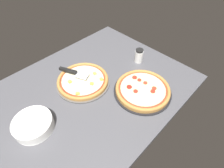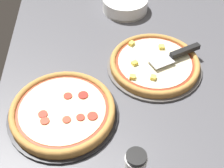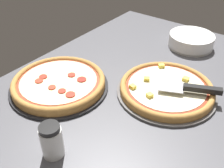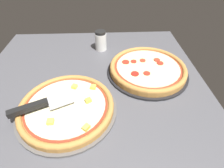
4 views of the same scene
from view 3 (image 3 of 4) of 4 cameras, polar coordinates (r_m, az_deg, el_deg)
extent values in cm
cube|color=#4C4C51|center=(102.36, 7.31, -1.47)|extent=(128.77, 100.79, 3.60)
cylinder|color=#565451|center=(99.16, 11.68, -1.72)|extent=(36.57, 36.57, 1.00)
cylinder|color=#B77F3D|center=(98.35, 11.77, -1.09)|extent=(34.38, 34.38, 1.73)
torus|color=#B77F3D|center=(97.85, 11.83, -0.69)|extent=(34.38, 34.38, 2.11)
cylinder|color=maroon|center=(97.80, 11.84, -0.65)|extent=(29.88, 29.88, 0.15)
cylinder|color=beige|center=(97.73, 11.85, -0.59)|extent=(28.19, 28.19, 0.40)
cube|color=#F4D64C|center=(102.08, 15.75, 1.08)|extent=(2.08, 2.13, 1.32)
cube|color=#F4D64C|center=(94.58, 4.52, -0.57)|extent=(2.32, 2.46, 1.32)
cube|color=yellow|center=(99.40, 7.52, 1.23)|extent=(2.54, 2.70, 1.32)
cube|color=#F4D64C|center=(107.78, 10.81, 3.87)|extent=(2.82, 2.77, 1.32)
cube|color=#F4D64C|center=(91.26, 8.20, -2.42)|extent=(2.52, 2.51, 1.32)
cylinder|color=black|center=(101.71, -11.38, -0.60)|extent=(37.24, 37.24, 1.00)
cylinder|color=#B77F3D|center=(100.80, -11.48, 0.12)|extent=(35.00, 35.00, 2.18)
torus|color=#B77F3D|center=(100.18, -11.55, 0.63)|extent=(35.00, 35.00, 2.21)
cylinder|color=#A33823|center=(100.14, -11.56, 0.66)|extent=(30.43, 30.43, 0.15)
cylinder|color=beige|center=(100.07, -11.57, 0.72)|extent=(28.70, 28.70, 0.40)
cylinder|color=#AD2D1E|center=(101.69, -8.80, 1.97)|extent=(2.95, 2.95, 0.40)
cylinder|color=#AD2D1E|center=(93.91, -10.84, -1.50)|extent=(2.79, 2.79, 0.40)
cylinder|color=maroon|center=(98.62, -6.61, 0.99)|extent=(3.47, 3.47, 0.40)
cylinder|color=#AD2D1E|center=(102.85, -14.77, 1.54)|extent=(3.10, 3.10, 0.40)
cylinder|color=#B73823|center=(100.96, -15.61, 0.67)|extent=(3.01, 3.01, 0.40)
cylinder|color=#B73823|center=(96.39, -12.94, -0.72)|extent=(2.77, 2.77, 0.40)
cylinder|color=#AD2D1E|center=(91.75, -9.05, -2.29)|extent=(3.41, 3.41, 0.40)
cube|color=#B7B7BC|center=(94.93, 12.57, -0.69)|extent=(9.42, 10.51, 0.24)
cube|color=black|center=(95.54, 19.12, -1.07)|extent=(7.47, 12.84, 2.00)
cylinder|color=white|center=(133.94, 16.63, 7.95)|extent=(21.05, 21.05, 0.70)
cylinder|color=white|center=(133.63, 16.68, 8.22)|extent=(21.05, 21.05, 0.70)
cylinder|color=white|center=(133.33, 16.73, 8.48)|extent=(21.05, 21.05, 0.70)
cylinder|color=white|center=(133.02, 16.79, 8.75)|extent=(21.05, 21.05, 0.70)
cylinder|color=white|center=(132.72, 16.84, 9.02)|extent=(21.05, 21.05, 0.70)
cylinder|color=white|center=(132.43, 16.89, 9.29)|extent=(21.05, 21.05, 0.70)
cylinder|color=white|center=(132.13, 16.94, 9.56)|extent=(21.05, 21.05, 0.70)
cylinder|color=white|center=(131.84, 16.99, 9.83)|extent=(21.05, 21.05, 0.70)
cylinder|color=white|center=(131.55, 17.05, 10.10)|extent=(21.05, 21.05, 0.70)
cylinder|color=white|center=(75.56, -12.93, -12.23)|extent=(6.19, 6.19, 9.27)
cylinder|color=black|center=(71.76, -13.50, -9.37)|extent=(5.70, 5.70, 1.40)
camera|label=1|loc=(1.59, -5.25, 45.36)|focal=28.00mm
camera|label=2|loc=(0.58, -86.97, 32.47)|focal=50.00mm
camera|label=4|loc=(1.25, 18.43, 29.93)|focal=28.00mm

